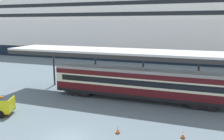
# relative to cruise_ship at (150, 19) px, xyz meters

# --- Properties ---
(ground_plane) EXTENTS (400.00, 400.00, 0.00)m
(ground_plane) POSITION_rel_cruise_ship_xyz_m (4.42, -55.15, -11.04)
(ground_plane) COLOR slate
(cruise_ship) EXTENTS (153.71, 26.78, 33.58)m
(cruise_ship) POSITION_rel_cruise_ship_xyz_m (0.00, 0.00, 0.00)
(cruise_ship) COLOR black
(cruise_ship) RESTS_ON ground
(platform_canopy) EXTENTS (36.01, 6.13, 6.31)m
(platform_canopy) POSITION_rel_cruise_ship_xyz_m (7.34, -42.27, -5.00)
(platform_canopy) COLOR silver
(platform_canopy) RESTS_ON ground
(train_carriage) EXTENTS (21.98, 2.81, 4.11)m
(train_carriage) POSITION_rel_cruise_ship_xyz_m (7.34, -42.71, -8.73)
(train_carriage) COLOR black
(train_carriage) RESTS_ON ground
(traffic_cone_near) EXTENTS (0.36, 0.36, 0.69)m
(traffic_cone_near) POSITION_rel_cruise_ship_xyz_m (8.11, -52.61, -10.70)
(traffic_cone_near) COLOR black
(traffic_cone_near) RESTS_ON ground
(traffic_cone_mid) EXTENTS (0.36, 0.36, 0.64)m
(traffic_cone_mid) POSITION_rel_cruise_ship_xyz_m (13.69, -51.57, -10.73)
(traffic_cone_mid) COLOR black
(traffic_cone_mid) RESTS_ON ground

